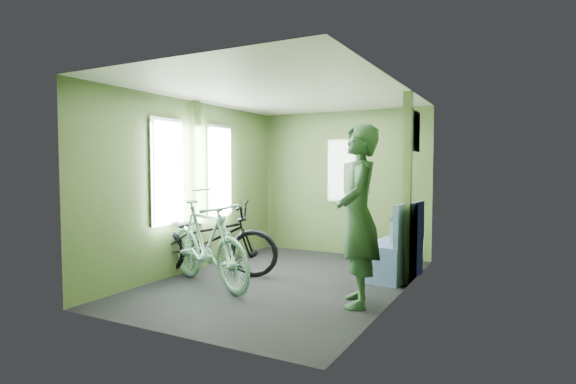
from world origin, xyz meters
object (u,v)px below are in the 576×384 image
waste_box (402,249)px  bicycle_black (208,276)px  bench_seat (393,256)px  passenger (358,215)px  bicycle_mint (207,287)px

waste_box → bicycle_black: bearing=-156.2°
bench_seat → bicycle_black: bearing=-146.6°
waste_box → bench_seat: 0.16m
passenger → bench_seat: (0.04, 1.28, -0.64)m
bicycle_black → waste_box: size_ratio=2.36×
passenger → waste_box: bearing=151.2°
bicycle_black → bicycle_mint: bicycle_mint is taller
bicycle_mint → bench_seat: bearing=-29.5°
bicycle_mint → bicycle_black: bearing=60.0°
bicycle_black → bench_seat: size_ratio=1.90×
bicycle_mint → bench_seat: size_ratio=1.78×
waste_box → passenger: bearing=-97.1°
waste_box → bench_seat: bearing=161.4°
bench_seat → bicycle_mint: bearing=-134.3°
bicycle_black → bicycle_mint: (0.31, -0.40, 0.00)m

